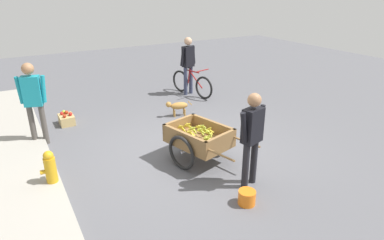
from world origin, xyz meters
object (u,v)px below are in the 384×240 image
(fire_hydrant, at_px, (51,170))
(bystander_person, at_px, (33,97))
(bicycle, at_px, (192,84))
(apple_crate, at_px, (67,119))
(dog, at_px, (178,106))
(vendor_person, at_px, (252,132))
(cyclist_person, at_px, (188,60))
(fruit_cart, at_px, (199,139))
(plastic_bucket, at_px, (247,197))

(fire_hydrant, distance_m, bystander_person, 1.97)
(bicycle, relative_size, apple_crate, 3.69)
(fire_hydrant, relative_size, apple_crate, 1.52)
(dog, distance_m, bystander_person, 3.28)
(dog, xyz_separation_m, fire_hydrant, (-1.82, 3.24, 0.06))
(bystander_person, bearing_deg, apple_crate, -39.05)
(bicycle, relative_size, dog, 2.46)
(vendor_person, xyz_separation_m, cyclist_person, (4.79, -1.56, 0.07))
(vendor_person, relative_size, fire_hydrant, 2.36)
(dog, bearing_deg, fire_hydrant, 119.26)
(fruit_cart, height_order, bicycle, bicycle)
(fruit_cart, xyz_separation_m, dog, (2.22, -0.72, -0.17))
(fruit_cart, distance_m, bicycle, 4.00)
(cyclist_person, bearing_deg, bystander_person, 108.40)
(vendor_person, height_order, apple_crate, vendor_person)
(bicycle, xyz_separation_m, apple_crate, (-0.46, 3.68, -0.23))
(cyclist_person, distance_m, bystander_person, 4.55)
(plastic_bucket, bearing_deg, bystander_person, 32.65)
(vendor_person, bearing_deg, fruit_cart, 14.83)
(bicycle, distance_m, fire_hydrant, 5.41)
(apple_crate, bearing_deg, bystander_person, 140.95)
(cyclist_person, distance_m, apple_crate, 3.80)
(bicycle, distance_m, apple_crate, 3.72)
(bicycle, xyz_separation_m, bystander_person, (-1.29, 4.36, 0.68))
(cyclist_person, height_order, fire_hydrant, cyclist_person)
(bicycle, xyz_separation_m, plastic_bucket, (-5.04, 1.95, -0.24))
(bicycle, bearing_deg, vendor_person, 161.05)
(cyclist_person, xyz_separation_m, bystander_person, (-1.44, 4.32, 0.01))
(fruit_cart, distance_m, cyclist_person, 4.16)
(fruit_cart, height_order, apple_crate, fruit_cart)
(fruit_cart, height_order, plastic_bucket, fruit_cart)
(fruit_cart, xyz_separation_m, apple_crate, (3.07, 1.80, -0.31))
(fruit_cart, relative_size, vendor_person, 1.13)
(bicycle, height_order, plastic_bucket, bicycle)
(cyclist_person, relative_size, fire_hydrant, 2.52)
(bicycle, bearing_deg, bystander_person, 106.49)
(fruit_cart, bearing_deg, fire_hydrant, 80.93)
(vendor_person, xyz_separation_m, plastic_bucket, (-0.40, 0.36, -0.83))
(fruit_cart, relative_size, dog, 2.71)
(apple_crate, bearing_deg, bicycle, -82.88)
(bicycle, bearing_deg, fire_hydrant, 125.38)
(vendor_person, distance_m, dog, 3.42)
(cyclist_person, relative_size, apple_crate, 3.84)
(cyclist_person, bearing_deg, dog, 142.34)
(fruit_cart, xyz_separation_m, plastic_bucket, (-1.51, 0.07, -0.33))
(fruit_cart, bearing_deg, dog, -18.01)
(apple_crate, bearing_deg, vendor_person, -153.41)
(bicycle, height_order, fire_hydrant, bicycle)
(fruit_cart, distance_m, vendor_person, 1.25)
(vendor_person, height_order, dog, vendor_person)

